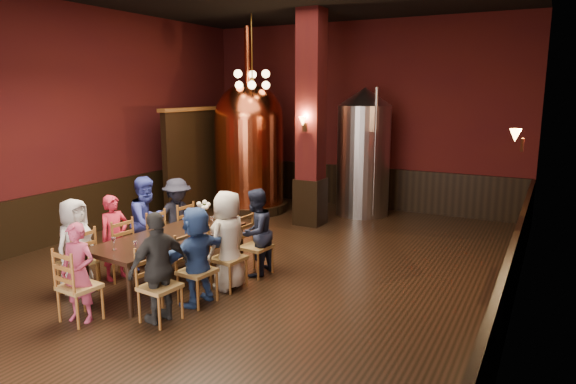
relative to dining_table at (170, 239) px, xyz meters
The scene contains 38 objects.
room 2.17m from the dining_table, 63.98° to the left, with size 10.00×10.02×4.50m.
wainscot_right 4.82m from the dining_table, 16.29° to the left, with size 0.08×9.90×1.00m, color black.
wainscot_back 6.35m from the dining_table, 84.04° to the left, with size 7.90×0.08×1.00m, color black.
wainscot_left 3.57m from the dining_table, 157.75° to the left, with size 0.08×9.90×1.00m, color black.
column 4.45m from the dining_table, 85.05° to the left, with size 0.58×0.58×4.50m, color #40100D.
partition 5.24m from the dining_table, 119.18° to the left, with size 0.22×3.50×2.40m, color black.
pendant_cluster 5.02m from the dining_table, 105.02° to the left, with size 0.90×0.90×1.70m, color #A57226, non-canonical shape.
sconce_wall 5.26m from the dining_table, 25.25° to the left, with size 0.20×0.20×0.36m, color black, non-canonical shape.
sconce_column 4.15m from the dining_table, 84.67° to the left, with size 0.20×0.20×0.36m, color black, non-canonical shape.
dining_table is the anchor object (origin of this frame).
chair_0 1.33m from the dining_table, 136.03° to the right, with size 0.46×0.46×0.92m, color brown, non-canonical shape.
person_0 1.31m from the dining_table, 136.03° to the right, with size 0.68×0.44×1.38m, color silver.
chair_1 0.94m from the dining_table, 164.45° to the right, with size 0.46×0.46×0.92m, color brown, non-canonical shape.
person_1 0.91m from the dining_table, 164.45° to the right, with size 0.48×0.31×1.32m, color #A91D31.
chair_2 0.94m from the dining_table, 153.12° to the left, with size 0.46×0.46×0.92m, color brown, non-canonical shape.
person_2 0.91m from the dining_table, 153.12° to the left, with size 0.73×0.36×1.51m, color #2C3693.
chair_3 1.33m from the dining_table, 124.70° to the left, with size 0.46×0.46×0.92m, color brown, non-canonical shape.
person_3 1.31m from the dining_table, 124.70° to the left, with size 0.89×0.51×1.38m, color black.
chair_4 1.33m from the dining_table, 55.30° to the right, with size 0.46×0.46×0.92m, color brown, non-canonical shape.
person_4 1.31m from the dining_table, 55.30° to the right, with size 0.83×0.35×1.42m, color black.
chair_5 0.94m from the dining_table, 26.88° to the right, with size 0.46×0.46×0.92m, color brown, non-canonical shape.
person_5 0.91m from the dining_table, 26.88° to the right, with size 1.26×0.40×1.36m, color #2F4D8E.
chair_6 0.94m from the dining_table, 15.55° to the left, with size 0.46×0.46×0.92m, color brown, non-canonical shape.
person_6 0.91m from the dining_table, 15.55° to the left, with size 0.71×0.46×1.46m, color beige.
chair_7 1.33m from the dining_table, 43.97° to the left, with size 0.46×0.46×0.92m, color brown, non-canonical shape.
person_7 1.31m from the dining_table, 43.97° to the left, with size 0.67×0.33×1.38m, color #181E31.
chair_8 1.57m from the dining_table, 95.67° to the right, with size 0.46×0.46×0.92m, color brown, non-canonical shape.
person_8 1.55m from the dining_table, 95.67° to the right, with size 0.46×0.30×1.27m, color #A23654.
copper_kettle 4.97m from the dining_table, 107.86° to the left, with size 2.06×2.06×4.30m.
steel_vessel 5.69m from the dining_table, 79.26° to the left, with size 1.22×1.22×2.93m.
rose_vase 0.90m from the dining_table, 90.61° to the left, with size 0.21×0.21×0.37m.
wine_glass_0 0.92m from the dining_table, 78.14° to the right, with size 0.07×0.07×0.17m, color white, non-canonical shape.
wine_glass_1 0.75m from the dining_table, 65.75° to the left, with size 0.07×0.07×0.17m, color white, non-canonical shape.
wine_glass_2 0.94m from the dining_table, 101.64° to the right, with size 0.07×0.07×0.17m, color white, non-canonical shape.
wine_glass_3 0.49m from the dining_table, 75.94° to the left, with size 0.07×0.07×0.17m, color white, non-canonical shape.
wine_glass_4 0.33m from the dining_table, behind, with size 0.07×0.07×0.17m, color white, non-canonical shape.
wine_glass_5 0.53m from the dining_table, 100.92° to the left, with size 0.07×0.07×0.17m, color white, non-canonical shape.
wine_glass_6 0.54m from the dining_table, 94.62° to the left, with size 0.07×0.07×0.17m, color white, non-canonical shape.
Camera 1 is at (4.33, -7.05, 2.87)m, focal length 32.00 mm.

